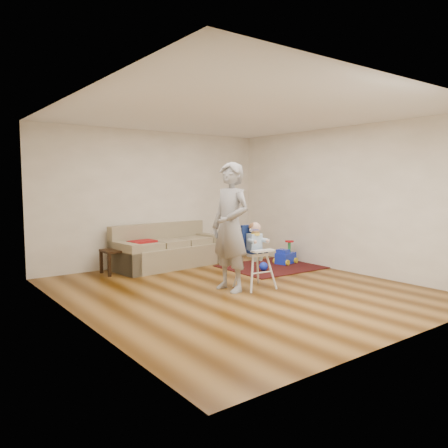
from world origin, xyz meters
TOP-DOWN VIEW (x-y plane):
  - ground at (0.00, 0.00)m, footprint 5.50×5.50m
  - room_envelope at (0.00, 0.53)m, footprint 5.04×5.52m
  - sofa at (0.05, 2.30)m, footprint 2.27×1.12m
  - side_table at (-1.07, 2.31)m, footprint 0.45×0.45m
  - area_rug at (1.75, 1.03)m, footprint 2.03×1.54m
  - ride_on_toy at (2.10, 1.09)m, footprint 0.48×0.39m
  - toy_ball at (1.23, 0.80)m, footprint 0.16×0.16m
  - high_chair at (0.27, -0.06)m, footprint 0.53×0.53m
  - adult at (-0.14, 0.04)m, footprint 0.54×0.76m

SIDE VIEW (x-z plane):
  - ground at x=0.00m, z-range 0.00..0.00m
  - area_rug at x=1.75m, z-range 0.00..0.02m
  - toy_ball at x=1.23m, z-range 0.02..0.18m
  - side_table at x=-1.07m, z-range 0.00..0.45m
  - ride_on_toy at x=2.10m, z-range 0.02..0.48m
  - sofa at x=0.05m, z-range 0.00..0.84m
  - high_chair at x=0.27m, z-range -0.02..1.04m
  - adult at x=-0.14m, z-range 0.00..1.98m
  - room_envelope at x=0.00m, z-range 0.52..3.24m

